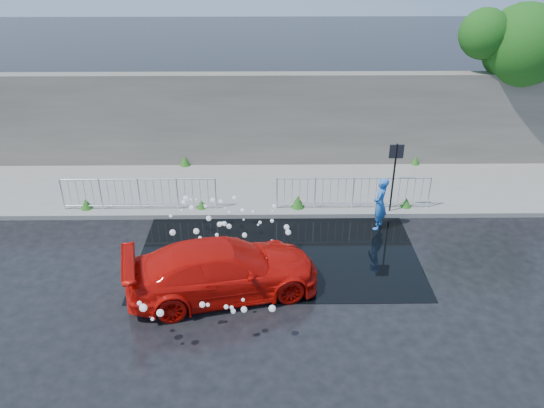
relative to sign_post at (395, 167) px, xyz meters
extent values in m
plane|color=black|center=(-4.20, -3.10, -1.72)|extent=(90.00, 90.00, 0.00)
cube|color=slate|center=(-4.20, 1.90, -1.65)|extent=(30.00, 4.00, 0.15)
cube|color=slate|center=(-4.20, -0.10, -1.64)|extent=(30.00, 0.25, 0.16)
cube|color=#59554B|center=(-4.20, 4.10, 0.18)|extent=(30.00, 0.60, 3.50)
cube|color=black|center=(-3.70, -2.10, -1.72)|extent=(8.00, 5.00, 0.01)
cylinder|color=black|center=(0.00, 0.00, -0.47)|extent=(0.06, 0.06, 2.50)
cube|color=black|center=(0.00, 0.00, 0.53)|extent=(0.45, 0.04, 0.45)
cylinder|color=#332114|center=(5.80, 5.10, 0.78)|extent=(0.36, 0.36, 5.00)
sphere|color=#17400F|center=(5.30, 4.30, 2.88)|extent=(3.00, 3.00, 3.00)
sphere|color=#17400F|center=(3.80, 4.30, 3.28)|extent=(1.82, 1.82, 1.82)
cylinder|color=silver|center=(-10.70, 0.25, -1.02)|extent=(0.05, 0.05, 1.10)
cylinder|color=silver|center=(-5.70, 0.25, -1.02)|extent=(0.05, 0.05, 1.10)
cylinder|color=silver|center=(-8.20, 0.25, -0.50)|extent=(5.00, 0.04, 0.04)
cylinder|color=silver|center=(-8.20, 0.25, -1.45)|extent=(5.00, 0.04, 0.04)
cylinder|color=silver|center=(-3.70, 0.25, -1.02)|extent=(0.05, 0.05, 1.10)
cylinder|color=silver|center=(1.30, 0.25, -1.02)|extent=(0.05, 0.05, 1.10)
cylinder|color=silver|center=(-1.20, 0.25, -0.50)|extent=(5.00, 0.04, 0.04)
cylinder|color=silver|center=(-1.20, 0.25, -1.45)|extent=(5.00, 0.04, 0.04)
cone|color=#1D4C14|center=(-10.00, 0.30, -1.40)|extent=(0.40, 0.40, 0.35)
cone|color=#1D4C14|center=(-6.20, 0.30, -1.43)|extent=(0.36, 0.36, 0.28)
cone|color=#1D4C14|center=(-3.00, 0.30, -1.36)|extent=(0.44, 0.44, 0.43)
cone|color=#1D4C14|center=(0.60, 0.30, -1.42)|extent=(0.38, 0.38, 0.31)
cone|color=#1D4C14|center=(-7.20, 3.80, -1.38)|extent=(0.42, 0.42, 0.38)
cone|color=#1D4C14|center=(1.80, 3.80, -1.42)|extent=(0.34, 0.34, 0.31)
sphere|color=white|center=(-6.18, -0.91, -0.65)|extent=(0.07, 0.07, 0.07)
sphere|color=white|center=(-4.72, -1.67, -0.92)|extent=(0.06, 0.06, 0.06)
sphere|color=white|center=(-5.85, -1.33, -0.65)|extent=(0.10, 0.10, 0.10)
sphere|color=white|center=(-5.16, -1.38, -0.83)|extent=(0.09, 0.09, 0.09)
sphere|color=white|center=(-5.91, -2.96, -1.22)|extent=(0.15, 0.15, 0.15)
sphere|color=white|center=(-3.47, -2.05, -0.96)|extent=(0.16, 0.16, 0.16)
sphere|color=white|center=(-5.34, -1.90, -0.92)|extent=(0.10, 0.10, 0.10)
sphere|color=white|center=(-4.67, -2.23, -1.11)|extent=(0.15, 0.15, 0.15)
sphere|color=white|center=(-3.50, -3.12, -1.34)|extent=(0.07, 0.07, 0.07)
sphere|color=white|center=(-5.28, -2.50, -1.26)|extent=(0.16, 0.16, 0.16)
sphere|color=white|center=(-5.95, -2.25, -1.19)|extent=(0.11, 0.11, 0.11)
sphere|color=white|center=(-6.50, -2.90, -1.38)|extent=(0.15, 0.15, 0.15)
sphere|color=white|center=(-5.58, -2.98, -1.49)|extent=(0.10, 0.10, 0.10)
sphere|color=white|center=(-5.06, -2.37, -1.15)|extent=(0.08, 0.08, 0.08)
sphere|color=white|center=(-3.89, -1.93, -0.82)|extent=(0.11, 0.11, 0.11)
sphere|color=white|center=(-6.84, -1.70, -0.77)|extent=(0.10, 0.10, 0.10)
sphere|color=white|center=(-4.44, -1.54, -0.72)|extent=(0.08, 0.08, 0.08)
sphere|color=white|center=(-6.53, -0.65, -0.73)|extent=(0.17, 0.17, 0.17)
sphere|color=white|center=(-4.23, -1.80, -0.95)|extent=(0.10, 0.10, 0.10)
sphere|color=white|center=(-5.26, -1.99, -0.87)|extent=(0.14, 0.14, 0.14)
sphere|color=white|center=(-6.08, -2.04, -1.09)|extent=(0.18, 0.18, 0.18)
sphere|color=white|center=(-5.46, -2.33, -1.04)|extent=(0.11, 0.11, 0.11)
sphere|color=white|center=(-5.14, -1.83, -1.05)|extent=(0.15, 0.15, 0.15)
sphere|color=white|center=(-6.34, -0.92, -0.63)|extent=(0.07, 0.07, 0.07)
sphere|color=white|center=(-5.41, -1.87, -0.96)|extent=(0.15, 0.15, 0.15)
sphere|color=white|center=(-6.72, -2.25, -1.00)|extent=(0.18, 0.18, 0.18)
sphere|color=white|center=(-5.43, -0.98, -0.67)|extent=(0.13, 0.13, 0.13)
sphere|color=white|center=(-3.90, -2.58, -1.08)|extent=(0.06, 0.06, 0.06)
sphere|color=white|center=(-5.29, -1.11, -0.82)|extent=(0.06, 0.06, 0.06)
sphere|color=white|center=(-3.81, -1.17, -0.74)|extent=(0.12, 0.12, 0.12)
sphere|color=white|center=(-6.53, -1.11, -0.63)|extent=(0.14, 0.14, 0.14)
sphere|color=white|center=(-4.82, -2.66, -1.28)|extent=(0.12, 0.12, 0.12)
sphere|color=white|center=(-5.70, -0.69, -0.78)|extent=(0.16, 0.16, 0.16)
sphere|color=white|center=(-6.56, -1.41, -0.74)|extent=(0.07, 0.07, 0.07)
sphere|color=white|center=(-4.83, -3.01, -1.35)|extent=(0.10, 0.10, 0.10)
sphere|color=white|center=(-5.75, -2.80, -1.34)|extent=(0.08, 0.08, 0.08)
sphere|color=white|center=(-6.27, -2.90, -1.31)|extent=(0.13, 0.13, 0.13)
sphere|color=white|center=(-3.87, -1.48, -0.75)|extent=(0.07, 0.07, 0.07)
sphere|color=white|center=(-4.29, -1.98, -0.92)|extent=(0.06, 0.06, 0.06)
sphere|color=white|center=(-6.30, -1.18, -0.79)|extent=(0.16, 0.16, 0.16)
sphere|color=white|center=(-6.59, -3.16, -1.33)|extent=(0.06, 0.06, 0.06)
sphere|color=white|center=(-3.42, -2.12, -1.09)|extent=(0.17, 0.17, 0.17)
sphere|color=white|center=(-5.03, -0.74, -0.68)|extent=(0.13, 0.13, 0.13)
sphere|color=white|center=(-5.73, -1.72, -0.85)|extent=(0.16, 0.16, 0.16)
sphere|color=white|center=(-6.94, -3.07, -1.46)|extent=(0.14, 0.14, 0.14)
sphere|color=white|center=(-5.93, -2.43, -1.28)|extent=(0.14, 0.14, 0.14)
sphere|color=white|center=(-4.76, -1.37, -0.77)|extent=(0.13, 0.13, 0.13)
sphere|color=white|center=(-6.74, -6.05, -0.62)|extent=(0.18, 0.18, 0.18)
sphere|color=white|center=(-4.79, -5.94, -0.82)|extent=(0.12, 0.12, 0.12)
sphere|color=white|center=(-4.82, -5.94, -0.72)|extent=(0.09, 0.09, 0.09)
sphere|color=white|center=(-5.55, -5.43, -1.05)|extent=(0.14, 0.14, 0.14)
sphere|color=white|center=(-6.34, -6.24, -0.61)|extent=(0.16, 0.16, 0.16)
sphere|color=white|center=(-4.62, -5.00, -1.25)|extent=(0.09, 0.09, 0.09)
sphere|color=white|center=(-6.88, -5.09, -1.50)|extent=(0.07, 0.07, 0.07)
sphere|color=white|center=(-6.88, -5.81, -0.68)|extent=(0.11, 0.11, 0.11)
sphere|color=white|center=(-5.42, -5.41, -1.07)|extent=(0.09, 0.09, 0.09)
sphere|color=white|center=(-4.94, -5.99, -0.66)|extent=(0.10, 0.10, 0.10)
sphere|color=white|center=(-6.52, -6.23, -0.79)|extent=(0.08, 0.08, 0.08)
sphere|color=white|center=(-4.56, -5.78, -0.91)|extent=(0.14, 0.14, 0.14)
sphere|color=white|center=(-6.19, -5.10, -1.43)|extent=(0.10, 0.10, 0.10)
sphere|color=white|center=(-3.93, -5.91, -0.78)|extent=(0.16, 0.16, 0.16)
imported|color=red|center=(-5.15, -4.07, -1.01)|extent=(5.23, 3.08, 1.42)
imported|color=blue|center=(-0.54, -0.83, -0.87)|extent=(0.64, 0.74, 1.71)
camera|label=1|loc=(-4.04, -15.20, 6.79)|focal=35.00mm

